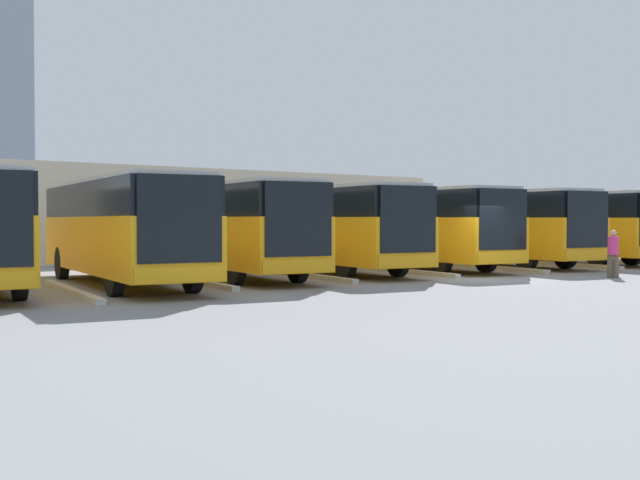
# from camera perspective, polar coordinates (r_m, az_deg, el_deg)

# --- Properties ---
(ground_plane) EXTENTS (600.00, 600.00, 0.00)m
(ground_plane) POSITION_cam_1_polar(r_m,az_deg,el_deg) (27.77, 11.81, -2.74)
(ground_plane) COLOR gray
(bus_0) EXTENTS (4.25, 11.66, 3.23)m
(bus_0) POSITION_cam_1_polar(r_m,az_deg,el_deg) (43.10, 19.86, 1.07)
(bus_0) COLOR orange
(bus_0) RESTS_ON ground_plane
(curb_divider_0) EXTENTS (1.38, 6.99, 0.15)m
(curb_divider_0) POSITION_cam_1_polar(r_m,az_deg,el_deg) (40.40, 20.21, -1.40)
(curb_divider_0) COLOR #B2B2AD
(curb_divider_0) RESTS_ON ground_plane
(bus_1) EXTENTS (4.25, 11.66, 3.23)m
(bus_1) POSITION_cam_1_polar(r_m,az_deg,el_deg) (39.49, 16.42, 1.08)
(bus_1) COLOR orange
(bus_1) RESTS_ON ground_plane
(curb_divider_1) EXTENTS (1.38, 6.99, 0.15)m
(curb_divider_1) POSITION_cam_1_polar(r_m,az_deg,el_deg) (36.78, 16.55, -1.64)
(curb_divider_1) COLOR #B2B2AD
(curb_divider_1) RESTS_ON ground_plane
(bus_2) EXTENTS (4.25, 11.66, 3.23)m
(bus_2) POSITION_cam_1_polar(r_m,az_deg,el_deg) (36.26, 11.92, 1.08)
(bus_2) COLOR orange
(bus_2) RESTS_ON ground_plane
(curb_divider_2) EXTENTS (1.38, 6.99, 0.15)m
(curb_divider_2) POSITION_cam_1_polar(r_m,az_deg,el_deg) (33.56, 11.70, -1.90)
(curb_divider_2) COLOR #B2B2AD
(curb_divider_2) RESTS_ON ground_plane
(bus_3) EXTENTS (4.25, 11.66, 3.23)m
(bus_3) POSITION_cam_1_polar(r_m,az_deg,el_deg) (33.38, 6.43, 1.08)
(bus_3) COLOR orange
(bus_3) RESTS_ON ground_plane
(curb_divider_3) EXTENTS (1.38, 6.99, 0.15)m
(curb_divider_3) POSITION_cam_1_polar(r_m,az_deg,el_deg) (30.71, 5.70, -2.18)
(curb_divider_3) COLOR #B2B2AD
(curb_divider_3) RESTS_ON ground_plane
(bus_4) EXTENTS (4.25, 11.66, 3.23)m
(bus_4) POSITION_cam_1_polar(r_m,az_deg,el_deg) (30.69, 0.23, 1.06)
(bus_4) COLOR orange
(bus_4) RESTS_ON ground_plane
(curb_divider_4) EXTENTS (1.38, 6.99, 0.15)m
(curb_divider_4) POSITION_cam_1_polar(r_m,az_deg,el_deg) (28.09, -1.15, -2.51)
(curb_divider_4) COLOR #B2B2AD
(curb_divider_4) RESTS_ON ground_plane
(bus_5) EXTENTS (4.25, 11.66, 3.23)m
(bus_5) POSITION_cam_1_polar(r_m,az_deg,el_deg) (28.19, -6.77, 1.01)
(bus_5) COLOR orange
(bus_5) RESTS_ON ground_plane
(curb_divider_5) EXTENTS (1.38, 6.99, 0.15)m
(curb_divider_5) POSITION_cam_1_polar(r_m,az_deg,el_deg) (25.71, -8.99, -2.89)
(curb_divider_5) COLOR #B2B2AD
(curb_divider_5) RESTS_ON ground_plane
(bus_6) EXTENTS (4.25, 11.66, 3.23)m
(bus_6) POSITION_cam_1_polar(r_m,az_deg,el_deg) (25.20, -14.03, 0.94)
(bus_6) COLOR orange
(bus_6) RESTS_ON ground_plane
(curb_divider_6) EXTENTS (1.38, 6.99, 0.15)m
(curb_divider_6) POSITION_cam_1_polar(r_m,az_deg,el_deg) (22.89, -17.31, -3.46)
(curb_divider_6) COLOR #B2B2AD
(curb_divider_6) RESTS_ON ground_plane
(pedestrian) EXTENTS (0.51, 0.51, 1.66)m
(pedestrian) POSITION_cam_1_polar(r_m,az_deg,el_deg) (29.42, 20.12, -0.82)
(pedestrian) COLOR brown
(pedestrian) RESTS_ON ground_plane
(station_building) EXTENTS (27.56, 14.86, 4.58)m
(station_building) POSITION_cam_1_polar(r_m,az_deg,el_deg) (45.86, -10.43, 1.79)
(station_building) COLOR beige
(station_building) RESTS_ON ground_plane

